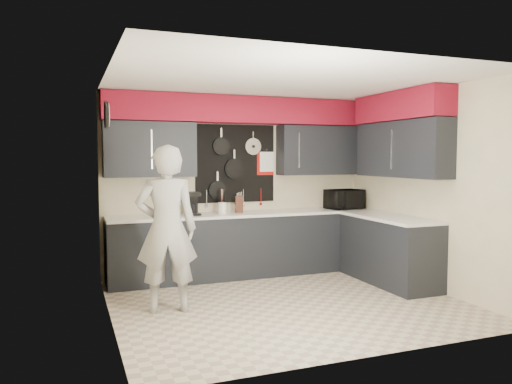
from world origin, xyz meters
name	(u,v)px	position (x,y,z in m)	size (l,w,h in m)	color
ground	(286,302)	(0.00, 0.00, 0.00)	(4.00, 4.00, 0.00)	#BBB192
back_wall_assembly	(242,137)	(0.01, 1.60, 2.01)	(4.00, 0.36, 2.60)	beige
right_wall_assembly	(404,141)	(1.85, 0.26, 1.94)	(0.36, 3.50, 2.60)	beige
left_wall_assembly	(109,195)	(-1.99, 0.02, 1.33)	(0.05, 3.50, 2.60)	beige
base_cabinets	(285,246)	(0.49, 1.13, 0.46)	(3.95, 2.20, 0.92)	black
microwave	(344,199)	(1.61, 1.38, 1.07)	(0.54, 0.37, 0.30)	black
knife_block	(239,204)	(-0.08, 1.48, 1.04)	(0.11, 0.11, 0.24)	#391C12
utensil_crock	(222,208)	(-0.35, 1.44, 1.00)	(0.12, 0.12, 0.16)	white
coffee_maker	(192,203)	(-0.79, 1.42, 1.09)	(0.20, 0.24, 0.32)	black
person	(167,229)	(-1.38, 0.15, 0.93)	(0.68, 0.45, 1.85)	#9FA09D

